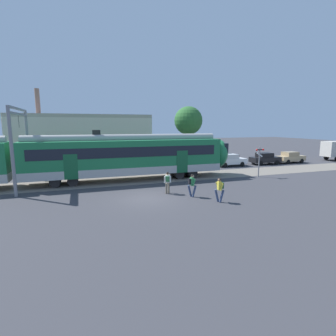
% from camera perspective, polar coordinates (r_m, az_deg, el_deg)
% --- Properties ---
extents(ground_plane, '(160.00, 160.00, 0.00)m').
position_cam_1_polar(ground_plane, '(18.75, -4.46, -6.67)').
color(ground_plane, '#38383D').
extents(commuter_train, '(38.05, 3.07, 4.73)m').
position_cam_1_polar(commuter_train, '(24.81, -28.63, 1.45)').
color(commuter_train, '#B7B7B2').
rests_on(commuter_train, ground).
extents(pedestrian_white, '(0.63, 0.60, 1.67)m').
position_cam_1_polar(pedestrian_white, '(19.84, -0.09, -2.80)').
color(pedestrian_white, '#6B6051').
rests_on(pedestrian_white, ground).
extents(pedestrian_green, '(0.63, 0.57, 1.67)m').
position_cam_1_polar(pedestrian_green, '(19.01, 5.19, -3.38)').
color(pedestrian_green, navy).
rests_on(pedestrian_green, ground).
extents(pedestrian_yellow, '(0.61, 0.60, 1.67)m').
position_cam_1_polar(pedestrian_yellow, '(17.97, 11.21, -4.26)').
color(pedestrian_yellow, navy).
rests_on(pedestrian_yellow, ground).
extents(parked_car_white, '(4.02, 1.79, 1.54)m').
position_cam_1_polar(parked_car_white, '(34.19, 13.37, 1.69)').
color(parked_car_white, silver).
rests_on(parked_car_white, ground).
extents(parked_car_black, '(4.05, 1.86, 1.54)m').
position_cam_1_polar(parked_car_black, '(37.23, 20.36, 1.96)').
color(parked_car_black, black).
rests_on(parked_car_black, ground).
extents(parked_car_tan, '(4.08, 1.92, 1.54)m').
position_cam_1_polar(parked_car_tan, '(40.08, 25.11, 2.14)').
color(parked_car_tan, tan).
rests_on(parked_car_tan, ground).
extents(catenary_gantry, '(0.24, 6.64, 6.53)m').
position_cam_1_polar(catenary_gantry, '(24.70, -29.53, 6.15)').
color(catenary_gantry, gray).
rests_on(catenary_gantry, ground).
extents(crossing_signal, '(0.96, 0.21, 3.00)m').
position_cam_1_polar(crossing_signal, '(27.67, 19.28, 2.25)').
color(crossing_signal, gray).
rests_on(crossing_signal, ground).
extents(background_building, '(15.71, 5.00, 9.20)m').
position_cam_1_polar(background_building, '(33.28, -17.87, 5.49)').
color(background_building, beige).
rests_on(background_building, ground).
extents(street_tree_right, '(3.85, 3.85, 7.71)m').
position_cam_1_polar(street_tree_right, '(36.48, 4.45, 10.21)').
color(street_tree_right, brown).
rests_on(street_tree_right, ground).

